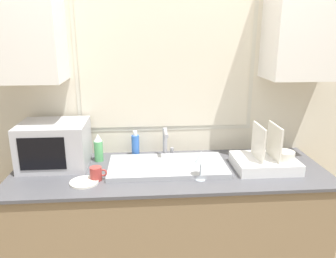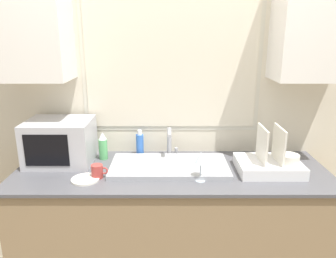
% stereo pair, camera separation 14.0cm
% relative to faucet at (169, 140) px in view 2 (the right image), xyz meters
% --- Properties ---
extents(countertop, '(2.00, 0.69, 0.93)m').
position_rel_faucet_xyz_m(countertop, '(0.01, -0.22, -0.59)').
color(countertop, '#8C7251').
rests_on(countertop, ground_plane).
extents(wall_back, '(6.00, 0.38, 2.60)m').
position_rel_faucet_xyz_m(wall_back, '(0.01, 0.11, 0.36)').
color(wall_back, beige).
rests_on(wall_back, ground_plane).
extents(sink_basin, '(0.75, 0.39, 0.03)m').
position_rel_faucet_xyz_m(sink_basin, '(-0.00, -0.20, -0.11)').
color(sink_basin, '#9EA0A5').
rests_on(sink_basin, countertop).
extents(faucet, '(0.08, 0.16, 0.21)m').
position_rel_faucet_xyz_m(faucet, '(0.00, 0.00, 0.00)').
color(faucet, '#99999E').
rests_on(faucet, countertop).
extents(microwave, '(0.42, 0.35, 0.29)m').
position_rel_faucet_xyz_m(microwave, '(-0.73, -0.09, 0.02)').
color(microwave, '#B2B2B7').
rests_on(microwave, countertop).
extents(dish_rack, '(0.39, 0.31, 0.29)m').
position_rel_faucet_xyz_m(dish_rack, '(0.63, -0.25, -0.07)').
color(dish_rack, white).
rests_on(dish_rack, countertop).
extents(spray_bottle, '(0.06, 0.06, 0.19)m').
position_rel_faucet_xyz_m(spray_bottle, '(-0.46, -0.03, -0.03)').
color(spray_bottle, '#59B266').
rests_on(spray_bottle, countertop).
extents(soap_bottle, '(0.05, 0.05, 0.19)m').
position_rel_faucet_xyz_m(soap_bottle, '(-0.21, 0.04, -0.04)').
color(soap_bottle, blue).
rests_on(soap_bottle, countertop).
extents(mug_near_sink, '(0.10, 0.07, 0.08)m').
position_rel_faucet_xyz_m(mug_near_sink, '(-0.44, -0.34, -0.08)').
color(mug_near_sink, '#A53833').
rests_on(mug_near_sink, countertop).
extents(wine_glass, '(0.07, 0.07, 0.18)m').
position_rel_faucet_xyz_m(wine_glass, '(0.18, -0.39, 0.02)').
color(wine_glass, silver).
rests_on(wine_glass, countertop).
extents(small_plate, '(0.17, 0.17, 0.01)m').
position_rel_faucet_xyz_m(small_plate, '(-0.51, -0.38, -0.12)').
color(small_plate, silver).
rests_on(small_plate, countertop).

